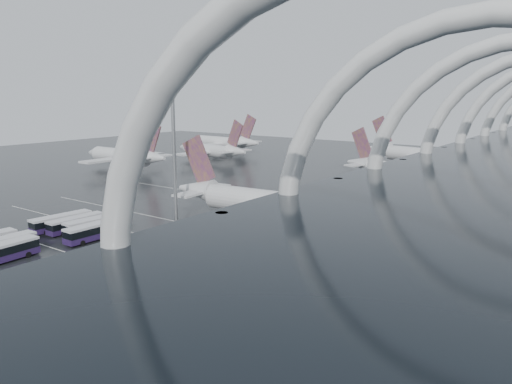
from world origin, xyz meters
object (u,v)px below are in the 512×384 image
Objects in this scene: bus_row_near_a at (61,222)px; gse_cart_belly_c at (275,229)px; jet_remote_west at (126,157)px; bus_row_near_b at (76,223)px; gse_cart_belly_a at (338,237)px; gse_cart_belly_d at (377,244)px; van_curve_c at (141,344)px; jet_remote_far at (224,143)px; jet_remote_mid at (212,151)px; gse_cart_belly_e at (343,217)px; airliner_gate_c at (428,156)px; bus_row_near_c at (96,225)px; airliner_gate_b at (412,173)px; floodlight_mast at (174,140)px; airliner_main at (277,205)px; bus_row_near_d at (97,230)px; gse_cart_belly_b at (370,224)px.

bus_row_near_a is 45.93m from gse_cart_belly_c.
jet_remote_west is 3.55× the size of bus_row_near_b.
gse_cart_belly_a is at bearing -59.52° from bus_row_near_b.
van_curve_c is at bearing -96.50° from gse_cart_belly_d.
jet_remote_far reaches higher than gse_cart_belly_c.
jet_remote_mid is 17.40× the size of gse_cart_belly_a.
gse_cart_belly_e is (41.16, 42.39, -1.07)m from bus_row_near_b.
airliner_gate_c is 1.26× the size of jet_remote_far.
gse_cart_belly_d is (120.75, -98.81, -4.40)m from jet_remote_far.
bus_row_near_c is 57.51m from gse_cart_belly_d.
gse_cart_belly_d is at bearing -64.76° from airliner_gate_b.
floodlight_mast reaches higher than airliner_gate_b.
bus_row_near_b is (-32.13, -28.60, -3.10)m from airliner_main.
bus_row_near_b is at bearing 119.45° from jet_remote_far.
airliner_gate_b is 22.32× the size of gse_cart_belly_e.
airliner_gate_b is 23.96× the size of gse_cart_belly_c.
bus_row_near_d is 6.42× the size of gse_cart_belly_c.
bus_row_near_c is (52.73, -96.53, -2.93)m from jet_remote_mid.
van_curve_c is at bearing -82.54° from gse_cart_belly_e.
bus_row_near_b is at bearing 112.00° from bus_row_near_c.
gse_cart_belly_d is at bearing 153.99° from jet_remote_mid.
gse_cart_belly_a is at bearing -53.93° from bus_row_near_d.
jet_remote_mid is 119.43m from gse_cart_belly_a.
airliner_main reaches higher than airliner_gate_b.
gse_cart_belly_e is at bearing -36.33° from bus_row_near_d.
jet_remote_west is (-99.44, -29.85, 0.61)m from airliner_gate_b.
airliner_gate_c reaches higher than bus_row_near_b.
gse_cart_belly_c is (-5.30, -67.49, -3.84)m from airliner_gate_b.
van_curve_c is 2.24× the size of gse_cart_belly_a.
bus_row_near_d is (-23.50, -29.73, -2.96)m from airliner_main.
floodlight_mast is 15.87× the size of gse_cart_belly_d.
jet_remote_west is 120.83m from gse_cart_belly_d.
airliner_gate_b is 40.65m from airliner_gate_c.
bus_row_near_a is at bearing -94.94° from airliner_gate_c.
bus_row_near_d is 48.25m from gse_cart_belly_a.
airliner_gate_b reaches higher than bus_row_near_b.
gse_cart_belly_d is at bearing -58.70° from bus_row_near_d.
gse_cart_belly_a is at bearing -71.35° from airliner_gate_c.
jet_remote_far reaches higher than gse_cart_belly_b.
bus_row_near_d is 5.98× the size of gse_cart_belly_e.
gse_cart_belly_a is 1.15× the size of gse_cart_belly_c.
floodlight_mast is 28.05m from gse_cart_belly_c.
jet_remote_far is at bearing 84.39° from van_curve_c.
gse_cart_belly_b is (1.20, 13.05, -0.08)m from gse_cart_belly_a.
airliner_gate_b is 0.92× the size of airliner_gate_c.
bus_row_near_a is 66.85m from gse_cart_belly_b.
gse_cart_belly_c is 0.93× the size of gse_cart_belly_e.
bus_row_near_a is (61.10, -127.26, -3.16)m from jet_remote_far.
airliner_gate_b is 100.15m from bus_row_near_b.
gse_cart_belly_c is (-14.46, -15.68, -0.01)m from gse_cart_belly_b.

